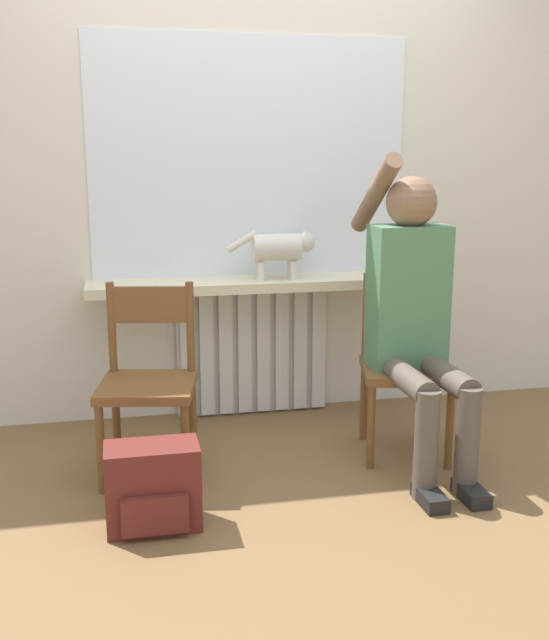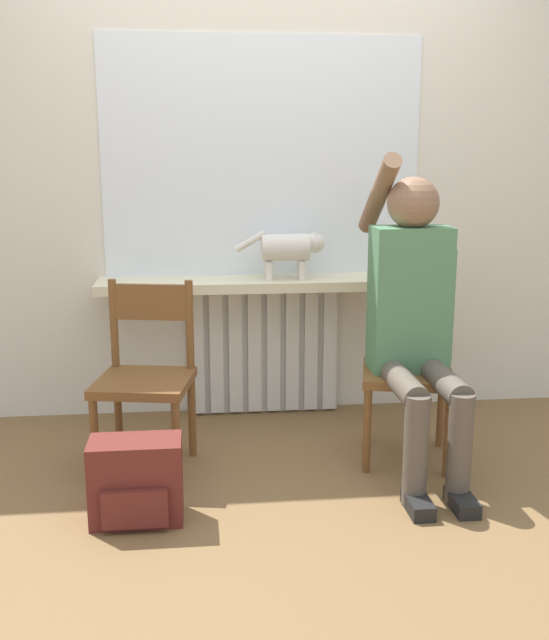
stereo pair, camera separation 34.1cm
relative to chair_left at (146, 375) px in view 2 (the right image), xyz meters
name	(u,v)px [view 2 (the right image)]	position (x,y,z in m)	size (l,w,h in m)	color
ground_plane	(290,508)	(0.58, -0.48, -0.43)	(12.00, 12.00, 0.00)	brown
wall_with_window	(261,159)	(0.58, 0.75, 0.92)	(7.00, 0.06, 2.70)	silver
radiator	(263,349)	(0.58, 0.67, -0.08)	(0.81, 0.08, 0.70)	silver
windowsill	(265,284)	(0.58, 0.57, 0.30)	(1.71, 0.30, 0.05)	beige
window_glass	(262,158)	(0.58, 0.72, 0.93)	(1.64, 0.01, 1.21)	white
chair_left	(146,375)	(0.00, 0.00, 0.00)	(0.47, 0.47, 0.83)	brown
chair_right	(407,367)	(1.18, 0.00, 0.00)	(0.48, 0.48, 0.83)	brown
person	(415,312)	(1.17, -0.11, 0.28)	(0.36, 1.02, 1.39)	brown
cat	(289,248)	(0.70, 0.54, 0.48)	(0.46, 0.14, 0.25)	silver
backpack	(136,481)	(-0.02, -0.51, -0.27)	(0.35, 0.22, 0.33)	maroon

